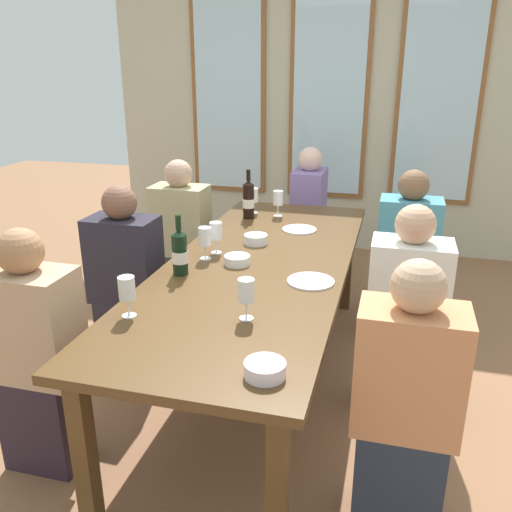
{
  "coord_description": "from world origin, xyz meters",
  "views": [
    {
      "loc": [
        0.66,
        -2.54,
        1.73
      ],
      "look_at": [
        0.0,
        -0.05,
        0.79
      ],
      "focal_mm": 37.72,
      "sensor_mm": 36.0,
      "label": 1
    }
  ],
  "objects_px": {
    "wine_glass_0": "(216,232)",
    "seated_person_6": "(308,220)",
    "wine_bottle_0": "(248,200)",
    "seated_person_2": "(127,286)",
    "seated_person_5": "(406,260)",
    "tasting_bowl_1": "(256,239)",
    "tasting_bowl_2": "(265,369)",
    "seated_person_1": "(405,409)",
    "seated_person_0": "(37,358)",
    "wine_glass_3": "(127,290)",
    "dining_table": "(258,274)",
    "white_plate_1": "(311,281)",
    "wine_glass_2": "(246,291)",
    "white_plate_0": "(299,229)",
    "tasting_bowl_0": "(237,260)",
    "seated_person_3": "(406,319)",
    "wine_glass_4": "(253,196)",
    "seated_person_4": "(182,242)",
    "wine_glass_5": "(205,238)",
    "wine_bottle_1": "(180,252)",
    "wine_glass_1": "(278,199)"
  },
  "relations": [
    {
      "from": "wine_bottle_0",
      "to": "seated_person_1",
      "type": "height_order",
      "value": "seated_person_1"
    },
    {
      "from": "wine_glass_5",
      "to": "seated_person_6",
      "type": "bearing_deg",
      "value": 80.0
    },
    {
      "from": "wine_glass_0",
      "to": "seated_person_0",
      "type": "xyz_separation_m",
      "value": [
        -0.51,
        -0.91,
        -0.33
      ]
    },
    {
      "from": "seated_person_0",
      "to": "seated_person_3",
      "type": "bearing_deg",
      "value": 27.43
    },
    {
      "from": "tasting_bowl_0",
      "to": "tasting_bowl_2",
      "type": "bearing_deg",
      "value": -68.23
    },
    {
      "from": "wine_bottle_0",
      "to": "seated_person_2",
      "type": "height_order",
      "value": "seated_person_2"
    },
    {
      "from": "seated_person_6",
      "to": "white_plate_1",
      "type": "bearing_deg",
      "value": -80.15
    },
    {
      "from": "tasting_bowl_0",
      "to": "wine_glass_0",
      "type": "relative_size",
      "value": 0.77
    },
    {
      "from": "seated_person_0",
      "to": "seated_person_1",
      "type": "distance_m",
      "value": 1.53
    },
    {
      "from": "wine_glass_3",
      "to": "seated_person_4",
      "type": "xyz_separation_m",
      "value": [
        -0.41,
        1.54,
        -0.33
      ]
    },
    {
      "from": "wine_glass_5",
      "to": "seated_person_1",
      "type": "bearing_deg",
      "value": -36.35
    },
    {
      "from": "tasting_bowl_0",
      "to": "wine_glass_2",
      "type": "xyz_separation_m",
      "value": [
        0.22,
        -0.59,
        0.1
      ]
    },
    {
      "from": "seated_person_1",
      "to": "seated_person_2",
      "type": "distance_m",
      "value": 1.72
    },
    {
      "from": "tasting_bowl_1",
      "to": "seated_person_4",
      "type": "xyz_separation_m",
      "value": [
        -0.67,
        0.5,
        -0.24
      ]
    },
    {
      "from": "wine_glass_0",
      "to": "seated_person_6",
      "type": "height_order",
      "value": "seated_person_6"
    },
    {
      "from": "wine_bottle_0",
      "to": "seated_person_4",
      "type": "height_order",
      "value": "seated_person_4"
    },
    {
      "from": "seated_person_3",
      "to": "seated_person_4",
      "type": "xyz_separation_m",
      "value": [
        -1.53,
        0.83,
        0.0
      ]
    },
    {
      "from": "dining_table",
      "to": "white_plate_0",
      "type": "xyz_separation_m",
      "value": [
        0.1,
        0.61,
        0.07
      ]
    },
    {
      "from": "wine_bottle_0",
      "to": "tasting_bowl_1",
      "type": "xyz_separation_m",
      "value": [
        0.19,
        -0.51,
        -0.1
      ]
    },
    {
      "from": "seated_person_0",
      "to": "white_plate_0",
      "type": "bearing_deg",
      "value": 58.94
    },
    {
      "from": "tasting_bowl_2",
      "to": "seated_person_1",
      "type": "xyz_separation_m",
      "value": [
        0.47,
        0.25,
        -0.24
      ]
    },
    {
      "from": "white_plate_0",
      "to": "dining_table",
      "type": "bearing_deg",
      "value": -99.69
    },
    {
      "from": "wine_glass_0",
      "to": "seated_person_3",
      "type": "xyz_separation_m",
      "value": [
        1.02,
        -0.12,
        -0.33
      ]
    },
    {
      "from": "tasting_bowl_2",
      "to": "tasting_bowl_0",
      "type": "bearing_deg",
      "value": 111.77
    },
    {
      "from": "wine_glass_0",
      "to": "seated_person_6",
      "type": "xyz_separation_m",
      "value": [
        0.26,
        1.51,
        -0.33
      ]
    },
    {
      "from": "wine_glass_5",
      "to": "seated_person_5",
      "type": "bearing_deg",
      "value": 39.03
    },
    {
      "from": "white_plate_0",
      "to": "seated_person_2",
      "type": "xyz_separation_m",
      "value": [
        -0.87,
        -0.63,
        -0.22
      ]
    },
    {
      "from": "seated_person_2",
      "to": "seated_person_4",
      "type": "relative_size",
      "value": 1.0
    },
    {
      "from": "wine_bottle_1",
      "to": "seated_person_3",
      "type": "distance_m",
      "value": 1.16
    },
    {
      "from": "white_plate_0",
      "to": "seated_person_4",
      "type": "distance_m",
      "value": 0.91
    },
    {
      "from": "white_plate_1",
      "to": "wine_bottle_0",
      "type": "bearing_deg",
      "value": 120.43
    },
    {
      "from": "tasting_bowl_1",
      "to": "seated_person_3",
      "type": "height_order",
      "value": "seated_person_3"
    },
    {
      "from": "seated_person_0",
      "to": "wine_glass_2",
      "type": "bearing_deg",
      "value": 11.9
    },
    {
      "from": "wine_glass_3",
      "to": "dining_table",
      "type": "bearing_deg",
      "value": 64.7
    },
    {
      "from": "seated_person_2",
      "to": "seated_person_6",
      "type": "distance_m",
      "value": 1.78
    },
    {
      "from": "dining_table",
      "to": "wine_bottle_1",
      "type": "xyz_separation_m",
      "value": [
        -0.33,
        -0.26,
        0.18
      ]
    },
    {
      "from": "wine_glass_0",
      "to": "wine_glass_1",
      "type": "xyz_separation_m",
      "value": [
        0.16,
        0.81,
        0.0
      ]
    },
    {
      "from": "dining_table",
      "to": "wine_glass_0",
      "type": "relative_size",
      "value": 14.21
    },
    {
      "from": "wine_bottle_0",
      "to": "seated_person_5",
      "type": "relative_size",
      "value": 0.29
    },
    {
      "from": "tasting_bowl_1",
      "to": "seated_person_5",
      "type": "distance_m",
      "value": 1.04
    },
    {
      "from": "white_plate_1",
      "to": "wine_glass_5",
      "type": "bearing_deg",
      "value": 163.44
    },
    {
      "from": "tasting_bowl_0",
      "to": "dining_table",
      "type": "bearing_deg",
      "value": 31.15
    },
    {
      "from": "wine_glass_3",
      "to": "seated_person_2",
      "type": "relative_size",
      "value": 0.16
    },
    {
      "from": "wine_glass_5",
      "to": "seated_person_2",
      "type": "height_order",
      "value": "seated_person_2"
    },
    {
      "from": "dining_table",
      "to": "wine_glass_5",
      "type": "distance_m",
      "value": 0.34
    },
    {
      "from": "wine_glass_2",
      "to": "wine_glass_5",
      "type": "bearing_deg",
      "value": 122.83
    },
    {
      "from": "tasting_bowl_0",
      "to": "white_plate_1",
      "type": "bearing_deg",
      "value": -19.06
    },
    {
      "from": "seated_person_0",
      "to": "seated_person_3",
      "type": "relative_size",
      "value": 1.0
    },
    {
      "from": "wine_glass_0",
      "to": "wine_glass_4",
      "type": "distance_m",
      "value": 0.85
    },
    {
      "from": "wine_glass_4",
      "to": "seated_person_5",
      "type": "height_order",
      "value": "seated_person_5"
    }
  ]
}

